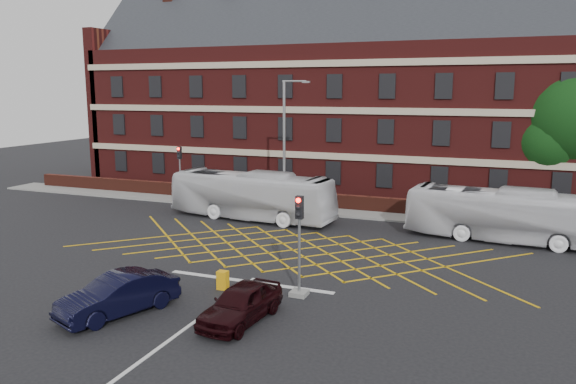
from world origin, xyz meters
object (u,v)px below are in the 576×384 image
(bus_right, at_px, (505,215))
(traffic_light_far, at_px, (180,179))
(street_lamp, at_px, (285,172))
(direction_signs, at_px, (185,185))
(utility_cabinet, at_px, (223,280))
(car_navy, at_px, (118,295))
(bus_left, at_px, (252,195))
(deciduous_tree, at_px, (571,124))
(car_maroon, at_px, (241,303))
(traffic_light_near, at_px, (299,255))

(bus_right, bearing_deg, traffic_light_far, 87.34)
(street_lamp, bearing_deg, direction_signs, 165.27)
(traffic_light_far, xyz_separation_m, street_lamp, (9.73, -2.58, 1.40))
(utility_cabinet, bearing_deg, car_navy, -122.05)
(bus_left, bearing_deg, traffic_light_far, 72.11)
(utility_cabinet, bearing_deg, street_lamp, 100.35)
(bus_left, xyz_separation_m, utility_cabinet, (4.57, -12.71, -1.19))
(direction_signs, bearing_deg, car_navy, -64.98)
(deciduous_tree, relative_size, utility_cabinet, 12.68)
(car_navy, distance_m, traffic_light_far, 22.23)
(traffic_light_far, bearing_deg, bus_left, -23.67)
(bus_right, relative_size, utility_cabinet, 13.35)
(deciduous_tree, bearing_deg, car_maroon, -116.29)
(traffic_light_far, distance_m, street_lamp, 10.17)
(car_maroon, bearing_deg, traffic_light_far, 133.36)
(bus_right, bearing_deg, car_navy, 145.89)
(street_lamp, height_order, direction_signs, street_lamp)
(bus_right, xyz_separation_m, street_lamp, (-13.68, 0.56, 1.63))
(traffic_light_near, relative_size, street_lamp, 0.47)
(utility_cabinet, bearing_deg, bus_right, 49.00)
(car_navy, relative_size, direction_signs, 2.14)
(street_lamp, bearing_deg, utility_cabinet, -79.65)
(deciduous_tree, xyz_separation_m, street_lamp, (-17.59, -9.76, -3.03))
(deciduous_tree, height_order, direction_signs, deciduous_tree)
(traffic_light_far, xyz_separation_m, utility_cabinet, (12.19, -16.05, -1.35))
(car_maroon, height_order, traffic_light_far, traffic_light_far)
(bus_left, xyz_separation_m, car_maroon, (6.83, -15.52, -0.89))
(bus_left, xyz_separation_m, street_lamp, (2.11, 0.76, 1.56))
(car_maroon, height_order, utility_cabinet, car_maroon)
(utility_cabinet, bearing_deg, direction_signs, 126.32)
(bus_right, height_order, car_navy, bus_right)
(direction_signs, relative_size, utility_cabinet, 2.68)
(traffic_light_far, bearing_deg, car_navy, -63.96)
(deciduous_tree, relative_size, traffic_light_far, 2.44)
(deciduous_tree, bearing_deg, car_navy, -122.93)
(bus_left, bearing_deg, traffic_light_near, -141.27)
(bus_left, bearing_deg, direction_signs, 71.67)
(traffic_light_near, bearing_deg, direction_signs, 134.31)
(bus_right, height_order, traffic_light_far, traffic_light_far)
(car_navy, relative_size, utility_cabinet, 5.74)
(bus_right, bearing_deg, street_lamp, 92.64)
(bus_left, relative_size, street_lamp, 1.26)
(traffic_light_far, bearing_deg, bus_right, -7.65)
(car_maroon, relative_size, traffic_light_near, 0.98)
(bus_right, height_order, direction_signs, bus_right)
(traffic_light_far, bearing_deg, direction_signs, -17.19)
(bus_left, distance_m, traffic_light_far, 8.33)
(traffic_light_near, bearing_deg, car_navy, -142.83)
(car_navy, relative_size, traffic_light_near, 1.10)
(bus_right, relative_size, street_lamp, 1.20)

